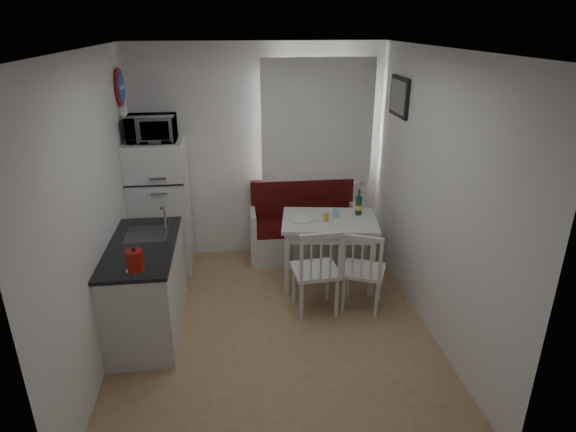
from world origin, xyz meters
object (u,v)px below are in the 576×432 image
(kitchen_counter, at_px, (146,287))
(fridge, at_px, (161,207))
(dining_table, at_px, (329,226))
(kettle, at_px, (135,261))
(microwave, at_px, (152,128))
(chair_right, at_px, (366,264))
(wine_bottle, at_px, (359,202))
(bench, at_px, (304,233))
(chair_left, at_px, (317,264))

(kitchen_counter, bearing_deg, fridge, 89.10)
(dining_table, bearing_deg, kettle, -137.94)
(kettle, bearing_deg, microwave, 90.99)
(dining_table, height_order, chair_right, chair_right)
(microwave, bearing_deg, kettle, -89.01)
(kitchen_counter, xyz_separation_m, wine_bottle, (2.26, 0.78, 0.47))
(dining_table, relative_size, microwave, 2.21)
(dining_table, height_order, kettle, kettle)
(bench, height_order, wine_bottle, wine_bottle)
(chair_left, xyz_separation_m, kettle, (-1.61, -0.55, 0.42))
(bench, relative_size, chair_right, 2.49)
(kitchen_counter, xyz_separation_m, chair_left, (1.66, 0.01, 0.14))
(bench, relative_size, kettle, 6.26)
(microwave, bearing_deg, chair_left, -35.83)
(dining_table, xyz_separation_m, chair_right, (0.25, -0.66, -0.14))
(chair_right, bearing_deg, kettle, -141.82)
(kitchen_counter, height_order, bench, kitchen_counter)
(bench, bearing_deg, wine_bottle, -47.22)
(microwave, bearing_deg, kitchen_counter, -90.94)
(microwave, xyz_separation_m, wine_bottle, (2.24, -0.41, -0.80))
(fridge, bearing_deg, chair_right, -29.83)
(microwave, distance_m, kettle, 1.87)
(bench, bearing_deg, dining_table, -74.97)
(chair_left, bearing_deg, kitchen_counter, 175.93)
(kettle, height_order, wine_bottle, kettle)
(kettle, distance_m, wine_bottle, 2.57)
(dining_table, distance_m, chair_right, 0.72)
(dining_table, distance_m, fridge, 1.97)
(chair_left, relative_size, fridge, 0.32)
(dining_table, relative_size, fridge, 0.72)
(kettle, relative_size, wine_bottle, 0.74)
(kitchen_counter, bearing_deg, kettle, -84.72)
(chair_right, bearing_deg, fridge, 173.57)
(chair_left, bearing_deg, bench, 82.53)
(kitchen_counter, height_order, chair_right, kitchen_counter)
(dining_table, bearing_deg, chair_left, -101.71)
(chair_right, xyz_separation_m, wine_bottle, (0.10, 0.76, 0.37))
(fridge, distance_m, wine_bottle, 2.29)
(kitchen_counter, bearing_deg, chair_left, 0.46)
(chair_left, xyz_separation_m, chair_right, (0.50, 0.01, -0.04))
(fridge, distance_m, microwave, 0.93)
(kitchen_counter, distance_m, fridge, 1.29)
(bench, bearing_deg, chair_left, -92.94)
(dining_table, distance_m, microwave, 2.21)
(chair_right, bearing_deg, bench, 131.28)
(chair_right, height_order, kettle, kettle)
(kitchen_counter, xyz_separation_m, dining_table, (1.91, 0.68, 0.23))
(fridge, xyz_separation_m, wine_bottle, (2.24, -0.46, 0.13))
(bench, bearing_deg, fridge, -176.26)
(bench, distance_m, chair_right, 1.42)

